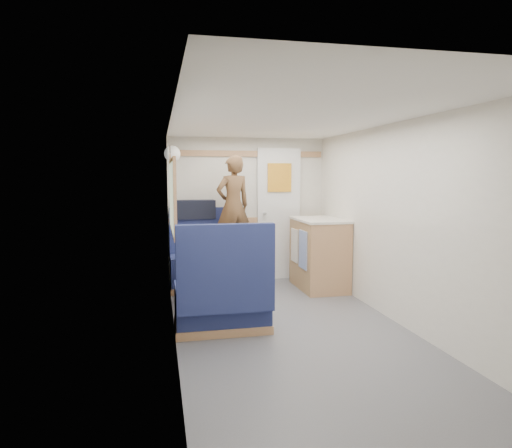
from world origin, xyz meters
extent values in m
plane|color=#515156|center=(0.00, 0.00, 0.00)|extent=(4.50, 4.50, 0.00)
plane|color=silver|center=(0.00, 0.00, 2.00)|extent=(4.50, 4.50, 0.00)
cube|color=silver|center=(0.00, 2.25, 1.00)|extent=(2.20, 0.02, 2.00)
cube|color=silver|center=(-1.10, 0.00, 1.00)|extent=(0.02, 4.50, 2.00)
cube|color=silver|center=(1.10, 0.00, 1.00)|extent=(0.02, 4.50, 2.00)
cube|color=#9C7546|center=(0.00, 2.23, 0.85)|extent=(2.15, 0.02, 0.08)
cube|color=#9C7546|center=(0.00, 2.23, 1.78)|extent=(2.15, 0.02, 0.08)
cube|color=gray|center=(-1.08, 1.00, 1.25)|extent=(0.04, 1.30, 0.72)
cube|color=white|center=(0.45, 2.22, 0.93)|extent=(0.62, 0.04, 1.86)
cube|color=yellow|center=(0.45, 2.19, 1.45)|extent=(0.34, 0.03, 0.40)
cylinder|color=silver|center=(0.23, 2.17, 0.95)|extent=(0.04, 0.10, 0.04)
cube|color=white|center=(-0.65, 1.00, 0.70)|extent=(0.62, 0.92, 0.04)
cylinder|color=silver|center=(-0.65, 1.00, 0.35)|extent=(0.08, 0.08, 0.66)
cylinder|color=silver|center=(-0.65, 1.00, 0.01)|extent=(0.36, 0.36, 0.03)
cube|color=navy|center=(-0.65, 1.80, 0.23)|extent=(0.88, 0.50, 0.45)
cube|color=navy|center=(-0.65, 2.08, 0.65)|extent=(0.88, 0.10, 0.80)
cube|color=#9C7546|center=(-0.65, 1.80, 0.04)|extent=(0.90, 0.52, 0.08)
cube|color=navy|center=(-0.65, 0.20, 0.23)|extent=(0.88, 0.50, 0.45)
cube|color=navy|center=(-0.65, -0.08, 0.65)|extent=(0.88, 0.10, 0.80)
cube|color=#9C7546|center=(-0.65, 0.20, 0.04)|extent=(0.90, 0.52, 0.08)
cube|color=#9C7546|center=(-0.65, 2.12, 0.88)|extent=(0.90, 0.14, 0.04)
sphere|color=white|center=(-1.04, 1.85, 1.75)|extent=(0.20, 0.20, 0.20)
cube|color=#9C7546|center=(0.82, 1.55, 0.45)|extent=(0.54, 0.90, 0.90)
cube|color=silver|center=(0.82, 1.55, 0.91)|extent=(0.56, 0.92, 0.03)
cube|color=#5972B2|center=(0.54, 1.37, 0.55)|extent=(0.01, 0.30, 0.48)
cube|color=silver|center=(0.54, 1.73, 0.55)|extent=(0.01, 0.28, 0.44)
imported|color=brown|center=(-0.28, 1.79, 1.09)|extent=(0.54, 0.44, 1.28)
cube|color=black|center=(-0.74, 2.12, 1.02)|extent=(0.53, 0.27, 0.25)
cube|color=white|center=(-0.56, 0.80, 0.73)|extent=(0.31, 0.36, 0.02)
sphere|color=#D55609|center=(-0.53, 0.87, 0.78)|extent=(0.08, 0.08, 0.08)
cube|color=#E2D282|center=(-0.53, 0.66, 0.75)|extent=(0.10, 0.08, 0.03)
cylinder|color=white|center=(-0.70, 1.06, 0.72)|extent=(0.06, 0.06, 0.01)
cylinder|color=white|center=(-0.70, 1.06, 0.78)|extent=(0.01, 0.01, 0.10)
sphere|color=#46070A|center=(-0.70, 1.06, 0.85)|extent=(0.08, 0.08, 0.08)
cylinder|color=white|center=(-0.84, 0.81, 0.78)|extent=(0.07, 0.07, 0.12)
cylinder|color=silver|center=(-0.67, 1.38, 0.77)|extent=(0.06, 0.06, 0.10)
cylinder|color=white|center=(-0.56, 0.96, 0.78)|extent=(0.07, 0.07, 0.12)
cylinder|color=brown|center=(-0.43, 1.22, 0.77)|extent=(0.07, 0.07, 0.10)
cylinder|color=black|center=(-0.69, 1.17, 0.77)|extent=(0.04, 0.04, 0.10)
cube|color=brown|center=(-0.48, 1.22, 0.77)|extent=(0.19, 0.25, 0.09)
camera|label=1|loc=(-1.22, -4.04, 1.47)|focal=32.00mm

